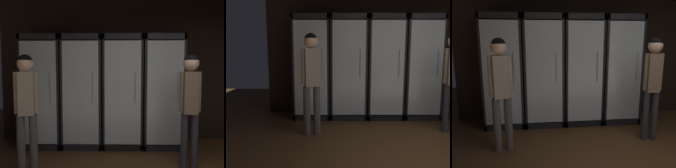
# 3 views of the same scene
# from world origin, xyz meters

# --- Properties ---
(wall_back) EXTENTS (6.00, 0.06, 2.80)m
(wall_back) POSITION_xyz_m (0.00, 3.03, 1.40)
(wall_back) COLOR black
(wall_back) RESTS_ON ground
(cooler_far_left) EXTENTS (0.68, 0.69, 1.96)m
(cooler_far_left) POSITION_xyz_m (-2.03, 2.69, 0.97)
(cooler_far_left) COLOR black
(cooler_far_left) RESTS_ON ground
(cooler_left) EXTENTS (0.68, 0.69, 1.96)m
(cooler_left) POSITION_xyz_m (-1.33, 2.69, 0.95)
(cooler_left) COLOR black
(cooler_left) RESTS_ON ground
(cooler_center) EXTENTS (0.68, 0.69, 1.96)m
(cooler_center) POSITION_xyz_m (-0.63, 2.69, 0.96)
(cooler_center) COLOR black
(cooler_center) RESTS_ON ground
(cooler_right) EXTENTS (0.68, 0.69, 1.96)m
(cooler_right) POSITION_xyz_m (0.07, 2.69, 0.96)
(cooler_right) COLOR black
(cooler_right) RESTS_ON ground
(shopper_near) EXTENTS (0.29, 0.21, 1.57)m
(shopper_near) POSITION_xyz_m (-1.94, 1.62, 0.97)
(shopper_near) COLOR #4C4C4C
(shopper_near) RESTS_ON ground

